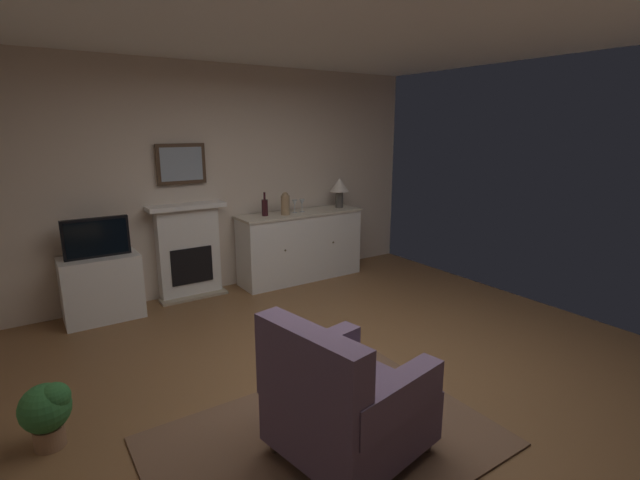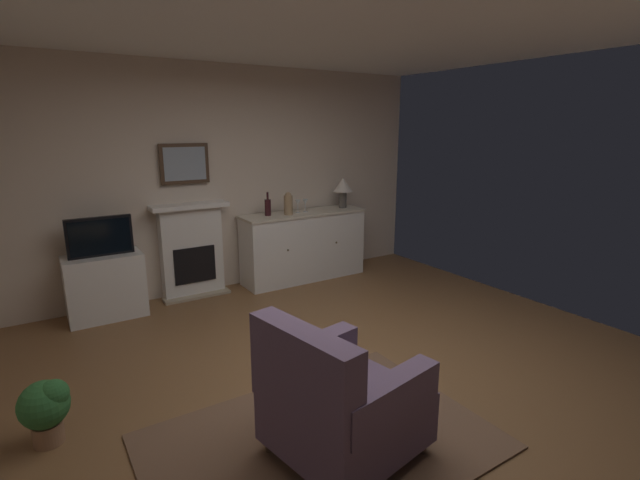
# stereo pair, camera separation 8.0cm
# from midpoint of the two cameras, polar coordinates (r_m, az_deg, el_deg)

# --- Properties ---
(ground_plane) EXTENTS (5.44, 5.60, 0.10)m
(ground_plane) POSITION_cam_midpoint_polar(r_m,az_deg,el_deg) (3.83, 6.21, -17.69)
(ground_plane) COLOR brown
(ground_plane) RESTS_ON ground
(wall_rear) EXTENTS (5.44, 0.06, 2.66)m
(wall_rear) POSITION_cam_midpoint_polar(r_m,az_deg,el_deg) (5.72, -11.15, 7.37)
(wall_rear) COLOR beige
(wall_rear) RESTS_ON ground_plane
(ceiling_slab) EXTENTS (5.44, 5.60, 0.08)m
(ceiling_slab) POSITION_cam_midpoint_polar(r_m,az_deg,el_deg) (3.36, 7.56, 26.72)
(ceiling_slab) COLOR white
(area_rug) EXTENTS (2.11, 1.48, 0.02)m
(area_rug) POSITION_cam_midpoint_polar(r_m,az_deg,el_deg) (3.18, 0.95, -23.69)
(area_rug) COLOR brown
(area_rug) RESTS_ON ground_plane
(fireplace_unit) EXTENTS (0.87, 0.30, 1.10)m
(fireplace_unit) POSITION_cam_midpoint_polar(r_m,az_deg,el_deg) (5.57, -15.18, -1.22)
(fireplace_unit) COLOR white
(fireplace_unit) RESTS_ON ground_plane
(framed_picture) EXTENTS (0.55, 0.04, 0.45)m
(framed_picture) POSITION_cam_midpoint_polar(r_m,az_deg,el_deg) (5.45, -15.99, 9.06)
(framed_picture) COLOR #473323
(sideboard_cabinet) EXTENTS (1.66, 0.49, 0.89)m
(sideboard_cabinet) POSITION_cam_midpoint_polar(r_m,az_deg,el_deg) (6.00, -1.66, -0.69)
(sideboard_cabinet) COLOR white
(sideboard_cabinet) RESTS_ON ground_plane
(table_lamp) EXTENTS (0.26, 0.26, 0.40)m
(table_lamp) POSITION_cam_midpoint_polar(r_m,az_deg,el_deg) (6.20, 3.23, 6.56)
(table_lamp) COLOR #4C4742
(table_lamp) RESTS_ON sideboard_cabinet
(wine_bottle) EXTENTS (0.08, 0.08, 0.29)m
(wine_bottle) POSITION_cam_midpoint_polar(r_m,az_deg,el_deg) (5.68, -6.07, 4.09)
(wine_bottle) COLOR #331419
(wine_bottle) RESTS_ON sideboard_cabinet
(wine_glass_left) EXTENTS (0.07, 0.07, 0.16)m
(wine_glass_left) POSITION_cam_midpoint_polar(r_m,az_deg,el_deg) (5.84, -2.36, 4.56)
(wine_glass_left) COLOR silver
(wine_glass_left) RESTS_ON sideboard_cabinet
(wine_glass_center) EXTENTS (0.07, 0.07, 0.16)m
(wine_glass_center) POSITION_cam_midpoint_polar(r_m,az_deg,el_deg) (5.90, -1.45, 4.66)
(wine_glass_center) COLOR silver
(wine_glass_center) RESTS_ON sideboard_cabinet
(vase_decorative) EXTENTS (0.11, 0.11, 0.28)m
(vase_decorative) POSITION_cam_midpoint_polar(r_m,az_deg,el_deg) (5.72, -3.54, 4.53)
(vase_decorative) COLOR #9E7F5B
(vase_decorative) RESTS_ON sideboard_cabinet
(tv_cabinet) EXTENTS (0.75, 0.42, 0.67)m
(tv_cabinet) POSITION_cam_midpoint_polar(r_m,az_deg,el_deg) (5.29, -24.62, -5.23)
(tv_cabinet) COLOR white
(tv_cabinet) RESTS_ON ground_plane
(tv_set) EXTENTS (0.62, 0.07, 0.40)m
(tv_set) POSITION_cam_midpoint_polar(r_m,az_deg,el_deg) (5.13, -25.18, 0.39)
(tv_set) COLOR black
(tv_set) RESTS_ON tv_cabinet
(potted_plant_fern) EXTENTS (0.30, 0.30, 0.43)m
(potted_plant_fern) POSITION_cam_midpoint_polar(r_m,az_deg,el_deg) (3.47, -30.20, -17.37)
(potted_plant_fern) COLOR #936B4C
(potted_plant_fern) RESTS_ON ground_plane
(armchair) EXTENTS (0.93, 0.89, 0.92)m
(armchair) POSITION_cam_midpoint_polar(r_m,az_deg,el_deg) (2.86, 3.14, -19.41)
(armchair) COLOR #604C66
(armchair) RESTS_ON ground_plane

